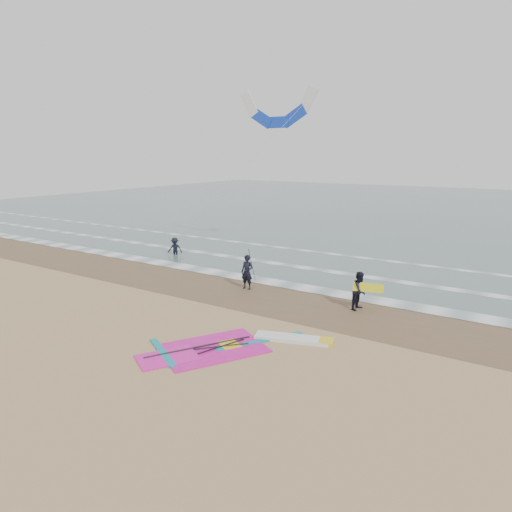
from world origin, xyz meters
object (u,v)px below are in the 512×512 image
Objects in this scene: person_walking at (360,291)px; person_wading at (175,244)px; person_standing at (247,272)px; windsurf_rig at (235,346)px; surf_kite at (277,113)px.

person_wading is at bearing 83.40° from person_walking.
windsurf_rig is at bearing -61.72° from person_standing.
surf_kite reaches higher than person_standing.
person_walking reaches higher than windsurf_rig.
person_standing is 1.04× the size of person_walking.
windsurf_rig is at bearing 168.54° from person_walking.
person_wading is at bearing 152.93° from person_standing.
person_standing is 9.47m from person_wading.
person_wading is 11.18m from surf_kite.
surf_kite is (-9.45, 8.76, 8.59)m from person_walking.
person_standing reaches higher than windsurf_rig.
person_walking is 15.01m from person_wading.
surf_kite reaches higher than person_wading.
person_wading is 0.15× the size of surf_kite.
person_walking is 1.10× the size of person_wading.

